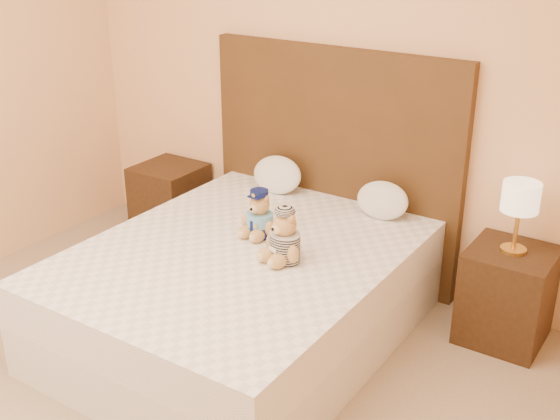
% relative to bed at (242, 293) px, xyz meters
% --- Properties ---
extents(room_walls, '(4.04, 4.52, 2.72)m').
position_rel_bed_xyz_m(room_walls, '(0.00, -0.74, 1.53)').
color(room_walls, '#F4BC85').
rests_on(room_walls, ground).
extents(bed, '(1.60, 2.00, 0.55)m').
position_rel_bed_xyz_m(bed, '(0.00, 0.00, 0.00)').
color(bed, white).
rests_on(bed, ground).
extents(headboard, '(1.75, 0.08, 1.50)m').
position_rel_bed_xyz_m(headboard, '(0.00, 1.01, 0.47)').
color(headboard, '#482D15').
rests_on(headboard, ground).
extents(nightstand_left, '(0.45, 0.45, 0.55)m').
position_rel_bed_xyz_m(nightstand_left, '(-1.25, 0.80, -0.00)').
color(nightstand_left, '#382212').
rests_on(nightstand_left, ground).
extents(nightstand_right, '(0.45, 0.45, 0.55)m').
position_rel_bed_xyz_m(nightstand_right, '(1.25, 0.80, -0.00)').
color(nightstand_right, '#382212').
rests_on(nightstand_right, ground).
extents(lamp, '(0.20, 0.20, 0.40)m').
position_rel_bed_xyz_m(lamp, '(1.25, 0.80, 0.57)').
color(lamp, gold).
rests_on(lamp, nightstand_right).
extents(teddy_police, '(0.25, 0.24, 0.27)m').
position_rel_bed_xyz_m(teddy_police, '(-0.02, 0.20, 0.41)').
color(teddy_police, '#B98448').
rests_on(teddy_police, bed).
extents(teddy_prisoner, '(0.32, 0.32, 0.29)m').
position_rel_bed_xyz_m(teddy_prisoner, '(0.27, 0.02, 0.42)').
color(teddy_prisoner, '#B98448').
rests_on(teddy_prisoner, bed).
extents(pillow_left, '(0.36, 0.23, 0.25)m').
position_rel_bed_xyz_m(pillow_left, '(-0.32, 0.83, 0.40)').
color(pillow_left, white).
rests_on(pillow_left, bed).
extents(pillow_right, '(0.33, 0.21, 0.23)m').
position_rel_bed_xyz_m(pillow_right, '(0.44, 0.83, 0.39)').
color(pillow_right, white).
rests_on(pillow_right, bed).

